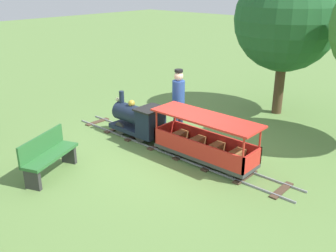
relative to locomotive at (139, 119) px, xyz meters
The scene contains 7 objects.
ground_plane 1.20m from the locomotive, 90.00° to the right, with size 60.00×60.00×0.00m, color #608442.
track 1.14m from the locomotive, 90.00° to the right, with size 0.70×6.05×0.04m.
locomotive is the anchor object (origin of this frame).
passenger_car 1.94m from the locomotive, 90.00° to the right, with size 0.76×2.35×0.97m.
conductor_person 1.09m from the locomotive, 32.22° to the right, with size 0.30×0.30×1.62m.
park_bench 2.44m from the locomotive, behind, with size 1.36×0.85×0.82m.
oak_tree_distant 4.73m from the locomotive, 22.10° to the right, with size 2.73×2.73×3.96m.
Camera 1 is at (-5.82, -5.03, 3.58)m, focal length 40.52 mm.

